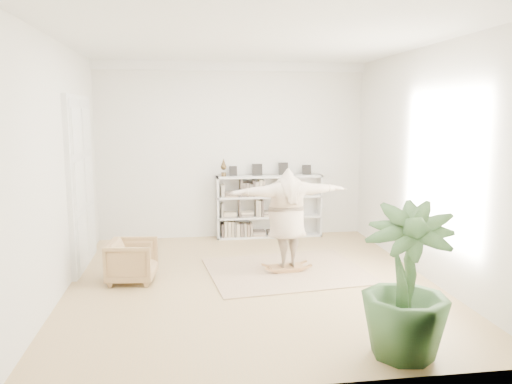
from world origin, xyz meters
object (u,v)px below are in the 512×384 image
Objects in this scene: armchair at (132,261)px; person at (287,215)px; houseplant at (406,281)px; bookshelf at (269,207)px; rocker_board at (286,267)px.

person is at bearing -80.63° from armchair.
houseplant is (0.65, -3.00, -0.12)m from person.
armchair is 4.25m from houseplant.
armchair is at bearing -135.61° from bookshelf.
houseplant is at bearing -84.19° from bookshelf.
houseplant is at bearing 95.66° from person.
armchair is 0.43× the size of houseplant.
houseplant reaches higher than armchair.
person reaches higher than rocker_board.
person is at bearing -92.63° from bookshelf.
bookshelf is 3.84× the size of rocker_board.
rocker_board is at bearing 102.33° from houseplant.
rocker_board is at bearing -80.63° from armchair.
bookshelf is at bearing 80.70° from rocker_board.
person reaches higher than armchair.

